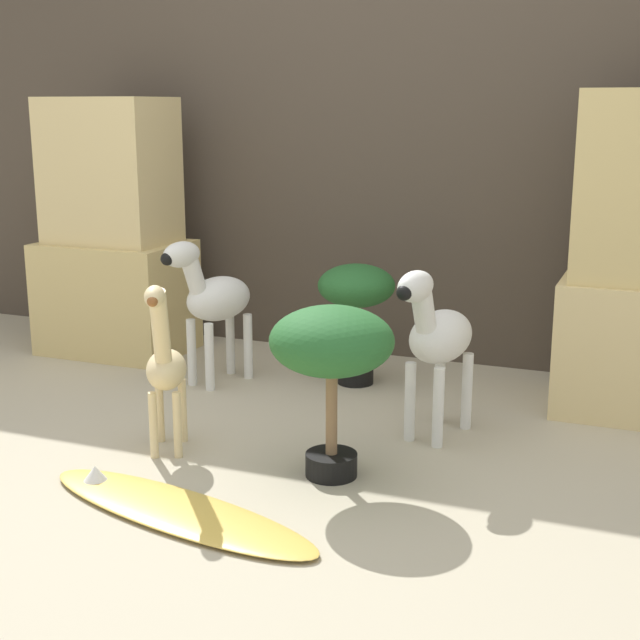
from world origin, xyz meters
name	(u,v)px	position (x,y,z in m)	size (l,w,h in m)	color
ground_plane	(226,480)	(0.00, 0.00, 0.00)	(14.00, 14.00, 0.00)	#B2A88E
wall_back	(387,129)	(0.00, 1.70, 1.10)	(6.40, 0.08, 2.20)	#473D33
rock_pillar_left	(114,239)	(-1.25, 1.23, 0.57)	(0.70, 0.49, 1.25)	#D1B775
zebra_right	(437,336)	(0.54, 0.65, 0.39)	(0.27, 0.49, 0.66)	silver
zebra_left	(213,297)	(-0.54, 0.93, 0.39)	(0.29, 0.48, 0.66)	silver
giraffe_figurine	(165,364)	(-0.31, 0.14, 0.33)	(0.24, 0.37, 0.64)	beige
potted_palm_front	(332,349)	(0.31, 0.17, 0.44)	(0.41, 0.41, 0.58)	black
potted_palm_back	(356,296)	(0.04, 1.16, 0.40)	(0.34, 0.34, 0.54)	black
surfboard	(174,509)	(-0.03, -0.27, 0.01)	(1.07, 0.48, 0.07)	gold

